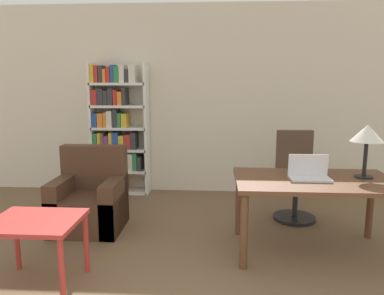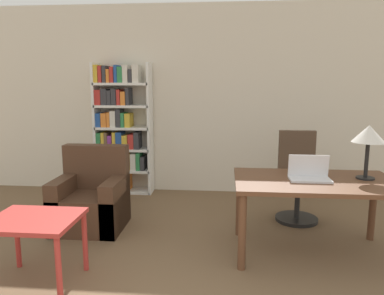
# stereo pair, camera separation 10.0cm
# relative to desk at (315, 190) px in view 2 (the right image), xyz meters

# --- Properties ---
(wall_back) EXTENTS (8.00, 0.06, 2.70)m
(wall_back) POSITION_rel_desk_xyz_m (-0.97, 2.01, 0.72)
(wall_back) COLOR beige
(wall_back) RESTS_ON ground_plane
(desk) EXTENTS (1.48, 0.88, 0.72)m
(desk) POSITION_rel_desk_xyz_m (0.00, 0.00, 0.00)
(desk) COLOR brown
(desk) RESTS_ON ground_plane
(laptop) EXTENTS (0.37, 0.21, 0.22)m
(laptop) POSITION_rel_desk_xyz_m (-0.06, 0.01, 0.14)
(laptop) COLOR silver
(laptop) RESTS_ON desk
(table_lamp) EXTENTS (0.30, 0.30, 0.50)m
(table_lamp) POSITION_rel_desk_xyz_m (0.47, 0.09, 0.50)
(table_lamp) COLOR black
(table_lamp) RESTS_ON desk
(office_chair) EXTENTS (0.49, 0.49, 1.05)m
(office_chair) POSITION_rel_desk_xyz_m (0.01, 0.93, -0.16)
(office_chair) COLOR black
(office_chair) RESTS_ON ground_plane
(side_table_blue) EXTENTS (0.68, 0.58, 0.56)m
(side_table_blue) POSITION_rel_desk_xyz_m (-2.33, -0.77, -0.15)
(side_table_blue) COLOR #B2332D
(side_table_blue) RESTS_ON ground_plane
(armchair) EXTENTS (0.74, 0.66, 0.90)m
(armchair) POSITION_rel_desk_xyz_m (-2.32, 0.45, -0.33)
(armchair) COLOR #472D1E
(armchair) RESTS_ON ground_plane
(bookshelf) EXTENTS (0.82, 0.28, 1.88)m
(bookshelf) POSITION_rel_desk_xyz_m (-2.37, 1.82, 0.28)
(bookshelf) COLOR white
(bookshelf) RESTS_ON ground_plane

